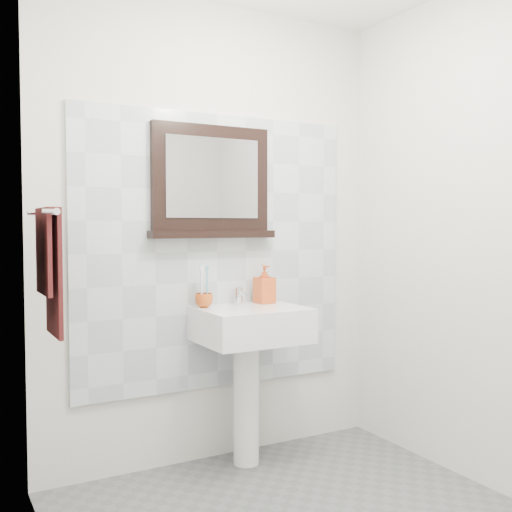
% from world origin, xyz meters
% --- Properties ---
extents(back_wall, '(2.00, 0.01, 2.50)m').
position_xyz_m(back_wall, '(0.00, 1.10, 1.25)').
color(back_wall, silver).
rests_on(back_wall, ground).
extents(left_wall, '(0.01, 2.20, 2.50)m').
position_xyz_m(left_wall, '(-1.00, 0.00, 1.25)').
color(left_wall, silver).
rests_on(left_wall, ground).
extents(right_wall, '(0.01, 2.20, 2.50)m').
position_xyz_m(right_wall, '(1.00, 0.00, 1.25)').
color(right_wall, silver).
rests_on(right_wall, ground).
extents(splashback, '(1.60, 0.02, 1.50)m').
position_xyz_m(splashback, '(0.00, 1.09, 1.15)').
color(splashback, silver).
rests_on(splashback, back_wall).
extents(pedestal_sink, '(0.55, 0.44, 0.96)m').
position_xyz_m(pedestal_sink, '(0.09, 0.87, 0.68)').
color(pedestal_sink, white).
rests_on(pedestal_sink, ground).
extents(toothbrush_cup, '(0.11, 0.11, 0.08)m').
position_xyz_m(toothbrush_cup, '(-0.12, 0.99, 0.90)').
color(toothbrush_cup, '#BD4B16').
rests_on(toothbrush_cup, pedestal_sink).
extents(toothbrushes, '(0.05, 0.04, 0.21)m').
position_xyz_m(toothbrushes, '(-0.13, 0.99, 0.98)').
color(toothbrushes, white).
rests_on(toothbrushes, toothbrush_cup).
extents(soap_dispenser, '(0.10, 0.10, 0.21)m').
position_xyz_m(soap_dispenser, '(0.25, 0.99, 0.97)').
color(soap_dispenser, red).
rests_on(soap_dispenser, pedestal_sink).
extents(framed_mirror, '(0.71, 0.11, 0.61)m').
position_xyz_m(framed_mirror, '(-0.04, 1.06, 1.52)').
color(framed_mirror, black).
rests_on(framed_mirror, back_wall).
extents(towel_bar, '(0.07, 0.40, 0.03)m').
position_xyz_m(towel_bar, '(-0.95, 0.76, 1.35)').
color(towel_bar, silver).
rests_on(towel_bar, left_wall).
extents(hand_towel, '(0.06, 0.30, 0.55)m').
position_xyz_m(hand_towel, '(-0.94, 0.76, 1.14)').
color(hand_towel, '#330E0E').
rests_on(hand_towel, towel_bar).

